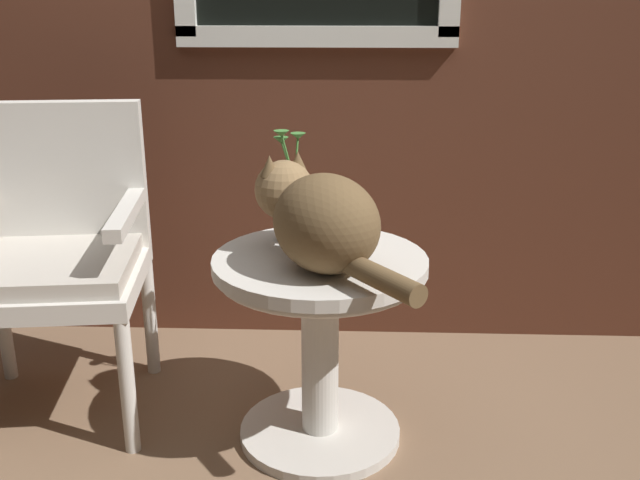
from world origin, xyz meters
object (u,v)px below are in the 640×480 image
Objects in this scene: cat at (320,218)px; pewter_vase_with_ivy at (294,209)px; wicker_chair at (53,245)px; wicker_side_table at (320,318)px.

cat is 1.68× the size of pewter_vase_with_ivy.
wicker_chair is 2.91× the size of pewter_vase_with_ivy.
cat is at bearing -69.88° from pewter_vase_with_ivy.
wicker_chair is at bearing 162.79° from cat.
pewter_vase_with_ivy reaches higher than cat.
pewter_vase_with_ivy is at bearing -2.26° from wicker_chair.
wicker_chair reaches higher than wicker_side_table.
wicker_chair is at bearing 167.71° from wicker_side_table.
wicker_chair is at bearing 177.74° from pewter_vase_with_ivy.
pewter_vase_with_ivy is (-0.08, 0.22, -0.04)m from cat.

